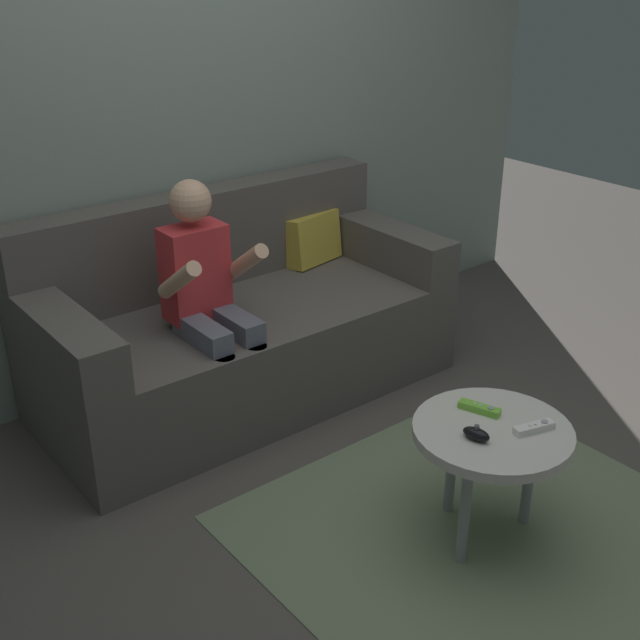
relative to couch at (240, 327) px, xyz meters
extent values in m
plane|color=#4C4742|center=(0.00, -1.21, -0.30)|extent=(8.61, 8.61, 0.00)
cube|color=gray|center=(0.00, 0.39, 0.95)|extent=(4.31, 0.05, 2.50)
cube|color=#56514C|center=(-0.01, -0.05, -0.09)|extent=(1.79, 0.80, 0.43)
cube|color=#56514C|center=(-0.01, 0.27, 0.34)|extent=(1.79, 0.16, 0.43)
cube|color=#56514C|center=(-0.81, -0.05, 0.22)|extent=(0.18, 0.80, 0.20)
cube|color=#56514C|center=(0.80, -0.05, 0.22)|extent=(0.18, 0.80, 0.20)
cube|color=gold|center=(0.54, 0.19, 0.24)|extent=(0.31, 0.20, 0.25)
cylinder|color=slate|center=(-0.33, -0.40, -0.09)|extent=(0.08, 0.08, 0.43)
cylinder|color=slate|center=(-0.18, -0.40, -0.09)|extent=(0.08, 0.08, 0.43)
cube|color=slate|center=(-0.33, -0.25, 0.16)|extent=(0.09, 0.31, 0.09)
cube|color=slate|center=(-0.18, -0.25, 0.16)|extent=(0.09, 0.31, 0.09)
cube|color=red|center=(-0.26, -0.09, 0.35)|extent=(0.25, 0.15, 0.38)
cylinder|color=#DBAA87|center=(-0.40, -0.23, 0.39)|extent=(0.06, 0.27, 0.22)
cylinder|color=#DBAA87|center=(-0.11, -0.23, 0.39)|extent=(0.06, 0.27, 0.22)
sphere|color=#DBAA87|center=(-0.26, -0.09, 0.64)|extent=(0.16, 0.16, 0.16)
cylinder|color=beige|center=(0.09, -1.34, 0.10)|extent=(0.52, 0.52, 0.04)
cylinder|color=gray|center=(-0.07, -1.39, -0.11)|extent=(0.04, 0.04, 0.39)
cylinder|color=gray|center=(0.25, -1.39, -0.11)|extent=(0.04, 0.04, 0.39)
cylinder|color=gray|center=(0.09, -1.18, -0.11)|extent=(0.04, 0.04, 0.39)
cube|color=#6B7A5B|center=(0.09, -1.34, -0.30)|extent=(1.46, 1.36, 0.01)
cube|color=white|center=(0.17, -1.44, 0.13)|extent=(0.14, 0.07, 0.02)
cylinder|color=#99999E|center=(0.21, -1.45, 0.15)|extent=(0.02, 0.02, 0.00)
cylinder|color=silver|center=(0.17, -1.44, 0.15)|extent=(0.01, 0.01, 0.00)
cylinder|color=silver|center=(0.15, -1.43, 0.15)|extent=(0.01, 0.01, 0.00)
ellipsoid|color=black|center=(-0.01, -1.36, 0.14)|extent=(0.07, 0.10, 0.04)
cylinder|color=#4C4C51|center=(-0.01, -1.36, 0.17)|extent=(0.02, 0.02, 0.01)
cube|color=#72C638|center=(0.13, -1.25, 0.13)|extent=(0.08, 0.14, 0.02)
cylinder|color=#99999E|center=(0.14, -1.29, 0.15)|extent=(0.02, 0.02, 0.00)
cylinder|color=silver|center=(0.13, -1.25, 0.15)|extent=(0.01, 0.01, 0.00)
cylinder|color=silver|center=(0.12, -1.23, 0.15)|extent=(0.01, 0.01, 0.00)
camera|label=1|loc=(-1.72, -2.73, 1.53)|focal=45.72mm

